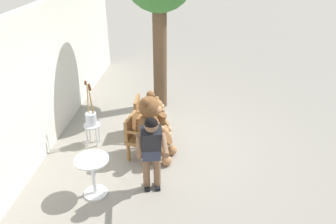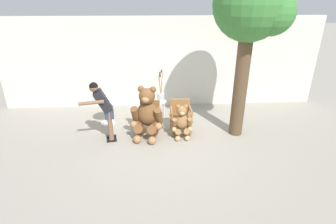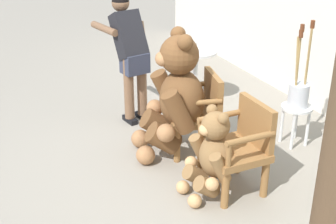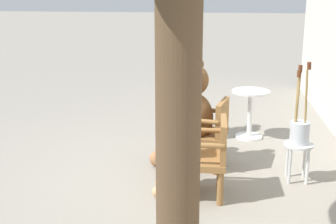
{
  "view_description": "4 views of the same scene",
  "coord_description": "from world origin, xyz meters",
  "px_view_note": "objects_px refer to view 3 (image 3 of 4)",
  "views": [
    {
      "loc": [
        -5.78,
        -0.52,
        3.81
      ],
      "look_at": [
        -0.22,
        -0.1,
        0.9
      ],
      "focal_mm": 35.0,
      "sensor_mm": 36.0,
      "label": 1
    },
    {
      "loc": [
        -0.27,
        -5.76,
        3.34
      ],
      "look_at": [
        0.07,
        0.02,
        0.76
      ],
      "focal_mm": 28.0,
      "sensor_mm": 36.0,
      "label": 2
    },
    {
      "loc": [
        3.6,
        -1.7,
        2.53
      ],
      "look_at": [
        -0.29,
        0.04,
        0.57
      ],
      "focal_mm": 50.0,
      "sensor_mm": 36.0,
      "label": 3
    },
    {
      "loc": [
        5.14,
        0.52,
        2.26
      ],
      "look_at": [
        0.26,
        0.01,
        0.88
      ],
      "focal_mm": 50.0,
      "sensor_mm": 36.0,
      "label": 4
    }
  ],
  "objects_px": {
    "teddy_bear_large": "(175,96)",
    "white_stool": "(296,115)",
    "wooden_chair_right": "(239,145)",
    "round_side_table": "(195,70)",
    "teddy_bear_small": "(212,154)",
    "brush_bucket": "(299,91)",
    "wooden_chair_left": "(197,110)",
    "person_visitor": "(130,48)"
  },
  "relations": [
    {
      "from": "person_visitor",
      "to": "round_side_table",
      "type": "bearing_deg",
      "value": 97.6
    },
    {
      "from": "brush_bucket",
      "to": "wooden_chair_right",
      "type": "bearing_deg",
      "value": -64.85
    },
    {
      "from": "wooden_chair_left",
      "to": "teddy_bear_small",
      "type": "xyz_separation_m",
      "value": [
        0.84,
        -0.29,
        -0.04
      ]
    },
    {
      "from": "wooden_chair_left",
      "to": "person_visitor",
      "type": "distance_m",
      "value": 1.2
    },
    {
      "from": "wooden_chair_right",
      "to": "person_visitor",
      "type": "relative_size",
      "value": 0.56
    },
    {
      "from": "wooden_chair_right",
      "to": "person_visitor",
      "type": "xyz_separation_m",
      "value": [
        -1.89,
        -0.37,
        0.45
      ]
    },
    {
      "from": "wooden_chair_left",
      "to": "person_visitor",
      "type": "bearing_deg",
      "value": -160.59
    },
    {
      "from": "person_visitor",
      "to": "round_side_table",
      "type": "xyz_separation_m",
      "value": [
        -0.13,
        0.96,
        -0.46
      ]
    },
    {
      "from": "wooden_chair_right",
      "to": "round_side_table",
      "type": "relative_size",
      "value": 1.19
    },
    {
      "from": "white_stool",
      "to": "brush_bucket",
      "type": "bearing_deg",
      "value": -79.68
    },
    {
      "from": "teddy_bear_large",
      "to": "brush_bucket",
      "type": "xyz_separation_m",
      "value": [
        0.38,
        1.29,
        -0.02
      ]
    },
    {
      "from": "teddy_bear_large",
      "to": "wooden_chair_left",
      "type": "bearing_deg",
      "value": 83.45
    },
    {
      "from": "wooden_chair_left",
      "to": "teddy_bear_small",
      "type": "relative_size",
      "value": 0.99
    },
    {
      "from": "white_stool",
      "to": "round_side_table",
      "type": "height_order",
      "value": "round_side_table"
    },
    {
      "from": "wooden_chair_right",
      "to": "brush_bucket",
      "type": "height_order",
      "value": "brush_bucket"
    },
    {
      "from": "round_side_table",
      "to": "teddy_bear_large",
      "type": "bearing_deg",
      "value": -35.96
    },
    {
      "from": "wooden_chair_right",
      "to": "teddy_bear_small",
      "type": "bearing_deg",
      "value": -89.84
    },
    {
      "from": "teddy_bear_large",
      "to": "teddy_bear_small",
      "type": "distance_m",
      "value": 0.9
    },
    {
      "from": "teddy_bear_large",
      "to": "white_stool",
      "type": "bearing_deg",
      "value": 73.76
    },
    {
      "from": "person_visitor",
      "to": "brush_bucket",
      "type": "xyz_separation_m",
      "value": [
        1.4,
        1.41,
        -0.27
      ]
    },
    {
      "from": "round_side_table",
      "to": "person_visitor",
      "type": "bearing_deg",
      "value": -82.4
    },
    {
      "from": "wooden_chair_right",
      "to": "teddy_bear_large",
      "type": "distance_m",
      "value": 0.92
    },
    {
      "from": "brush_bucket",
      "to": "person_visitor",
      "type": "bearing_deg",
      "value": -134.8
    },
    {
      "from": "wooden_chair_left",
      "to": "person_visitor",
      "type": "relative_size",
      "value": 0.56
    },
    {
      "from": "wooden_chair_right",
      "to": "round_side_table",
      "type": "xyz_separation_m",
      "value": [
        -2.02,
        0.58,
        -0.01
      ]
    },
    {
      "from": "white_stool",
      "to": "wooden_chair_right",
      "type": "bearing_deg",
      "value": -64.89
    },
    {
      "from": "teddy_bear_small",
      "to": "round_side_table",
      "type": "relative_size",
      "value": 1.21
    },
    {
      "from": "person_visitor",
      "to": "white_stool",
      "type": "height_order",
      "value": "person_visitor"
    },
    {
      "from": "white_stool",
      "to": "brush_bucket",
      "type": "xyz_separation_m",
      "value": [
        0.0,
        -0.0,
        0.29
      ]
    },
    {
      "from": "round_side_table",
      "to": "teddy_bear_small",
      "type": "bearing_deg",
      "value": -23.36
    },
    {
      "from": "teddy_bear_large",
      "to": "white_stool",
      "type": "height_order",
      "value": "teddy_bear_large"
    },
    {
      "from": "brush_bucket",
      "to": "round_side_table",
      "type": "height_order",
      "value": "brush_bucket"
    },
    {
      "from": "wooden_chair_right",
      "to": "teddy_bear_small",
      "type": "distance_m",
      "value": 0.29
    },
    {
      "from": "wooden_chair_right",
      "to": "brush_bucket",
      "type": "bearing_deg",
      "value": 115.15
    },
    {
      "from": "person_visitor",
      "to": "round_side_table",
      "type": "relative_size",
      "value": 2.13
    },
    {
      "from": "white_stool",
      "to": "round_side_table",
      "type": "relative_size",
      "value": 0.64
    },
    {
      "from": "person_visitor",
      "to": "teddy_bear_large",
      "type": "bearing_deg",
      "value": 6.67
    },
    {
      "from": "person_visitor",
      "to": "wooden_chair_right",
      "type": "bearing_deg",
      "value": 11.15
    },
    {
      "from": "teddy_bear_large",
      "to": "teddy_bear_small",
      "type": "xyz_separation_m",
      "value": [
        0.87,
        -0.04,
        -0.24
      ]
    },
    {
      "from": "wooden_chair_left",
      "to": "teddy_bear_large",
      "type": "distance_m",
      "value": 0.32
    },
    {
      "from": "wooden_chair_left",
      "to": "white_stool",
      "type": "distance_m",
      "value": 1.1
    },
    {
      "from": "teddy_bear_small",
      "to": "white_stool",
      "type": "xyz_separation_m",
      "value": [
        -0.49,
        1.33,
        -0.07
      ]
    }
  ]
}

